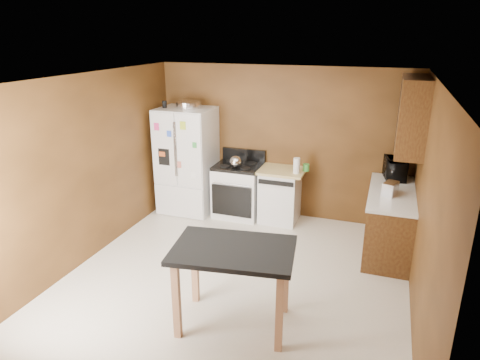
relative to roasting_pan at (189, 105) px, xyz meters
The scene contains 18 objects.
floor 3.06m from the roasting_pan, 51.82° to the right, with size 4.50×4.50×0.00m, color silver.
ceiling 2.52m from the roasting_pan, 51.82° to the right, with size 4.50×4.50×0.00m, color white.
wall_back 1.66m from the roasting_pan, 12.44° to the left, with size 4.20×4.20×0.00m, color brown.
wall_front 4.47m from the roasting_pan, 70.11° to the right, with size 4.20×4.20×0.00m, color brown.
wall_left 2.10m from the roasting_pan, 107.17° to the right, with size 4.50×4.50×0.00m, color brown.
wall_right 4.13m from the roasting_pan, 27.99° to the right, with size 4.50×4.50×0.00m, color brown.
roasting_pan is the anchor object (origin of this frame).
pen_cup 0.40m from the roasting_pan, 161.96° to the right, with size 0.08×0.08×0.11m, color black.
kettle 1.24m from the roasting_pan, ahead, with size 0.20×0.20×0.20m, color silver.
paper_towel 2.05m from the roasting_pan, ahead, with size 0.10×0.10×0.24m, color white.
green_canister 2.18m from the roasting_pan, ahead, with size 0.10×0.10×0.11m, color green.
toaster 3.43m from the roasting_pan, 10.65° to the right, with size 0.15×0.25×0.18m, color silver.
microwave 3.41m from the roasting_pan, ahead, with size 0.52×0.35×0.29m, color black.
refrigerator 0.95m from the roasting_pan, 128.61° to the right, with size 0.90×0.80×1.80m.
gas_range 1.64m from the roasting_pan, ahead, with size 0.76×0.68×1.10m.
dishwasher 2.12m from the roasting_pan, ahead, with size 0.78×0.63×0.89m.
right_cabinets 3.50m from the roasting_pan, ahead, with size 0.63×1.58×2.45m.
island 3.45m from the roasting_pan, 56.93° to the right, with size 1.34×0.99×0.91m.
Camera 1 is at (1.63, -4.47, 2.99)m, focal length 32.00 mm.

